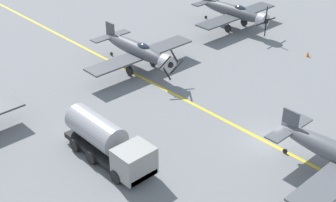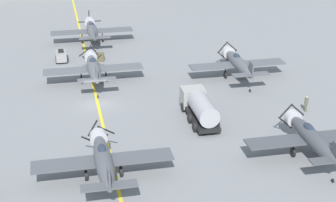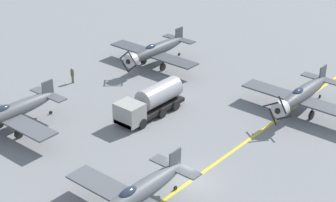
% 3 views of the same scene
% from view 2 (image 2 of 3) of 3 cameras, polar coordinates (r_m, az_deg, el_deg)
% --- Properties ---
extents(ground_plane, '(400.00, 400.00, 0.00)m').
position_cam_2_polar(ground_plane, '(63.42, -7.18, -0.19)').
color(ground_plane, slate).
extents(taxiway_stripe, '(0.30, 160.00, 0.01)m').
position_cam_2_polar(taxiway_stripe, '(63.42, -7.18, -0.19)').
color(taxiway_stripe, yellow).
rests_on(taxiway_stripe, ground).
extents(airplane_far_center, '(12.00, 9.98, 3.80)m').
position_cam_2_polar(airplane_far_center, '(83.78, -7.73, 7.17)').
color(airplane_far_center, '#4F5257').
rests_on(airplane_far_center, ground).
extents(airplane_mid_center, '(12.00, 9.98, 3.65)m').
position_cam_2_polar(airplane_mid_center, '(68.27, -7.58, 3.36)').
color(airplane_mid_center, '#56585D').
rests_on(airplane_mid_center, ground).
extents(airplane_near_center, '(12.00, 9.98, 3.65)m').
position_cam_2_polar(airplane_near_center, '(47.64, -6.60, -5.93)').
color(airplane_near_center, '#4C4E54').
rests_on(airplane_near_center, ground).
extents(airplane_near_right, '(12.00, 9.98, 3.65)m').
position_cam_2_polar(airplane_near_right, '(52.56, 14.37, -3.59)').
color(airplane_near_right, '#44464B').
rests_on(airplane_near_right, ground).
extents(airplane_mid_right, '(12.00, 9.98, 3.65)m').
position_cam_2_polar(airplane_mid_right, '(69.82, 7.16, 3.85)').
color(airplane_mid_right, '#52545A').
rests_on(airplane_mid_right, ground).
extents(fuel_tanker, '(2.68, 8.00, 2.98)m').
position_cam_2_polar(fuel_tanker, '(58.32, 3.25, -0.60)').
color(fuel_tanker, black).
rests_on(fuel_tanker, ground).
extents(tow_tractor, '(1.57, 2.60, 1.79)m').
position_cam_2_polar(tow_tractor, '(76.95, -10.80, 4.52)').
color(tow_tractor, gray).
rests_on(tow_tractor, ground).
extents(ground_crew_walking, '(0.39, 0.39, 1.81)m').
position_cam_2_polar(ground_crew_walking, '(62.22, 13.87, -0.21)').
color(ground_crew_walking, '#515638').
rests_on(ground_crew_walking, ground).
extents(supply_crate_by_tanker, '(1.41, 1.23, 1.05)m').
position_cam_2_polar(supply_crate_by_tanker, '(76.50, -7.00, 4.45)').
color(supply_crate_by_tanker, brown).
rests_on(supply_crate_by_tanker, ground).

